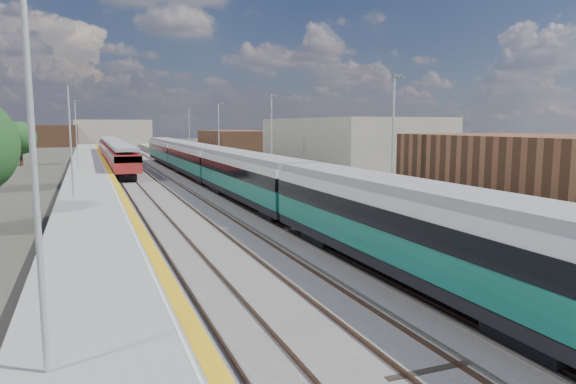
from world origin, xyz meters
TOP-DOWN VIEW (x-y plane):
  - ground at (0.00, 50.00)m, footprint 320.00×320.00m
  - ballast_bed at (-2.25, 52.50)m, footprint 10.50×155.00m
  - tracks at (-1.65, 54.18)m, footprint 8.96×160.00m
  - platform_right at (5.28, 52.49)m, footprint 4.70×155.00m
  - platform_left at (-9.05, 52.49)m, footprint 4.30×155.00m
  - buildings at (-18.12, 138.60)m, footprint 72.00×185.50m
  - green_train at (1.50, 42.36)m, footprint 2.82×78.40m
  - red_train at (-5.50, 76.56)m, footprint 2.66×53.97m
  - tree_c at (-17.79, 78.02)m, footprint 4.56×4.56m
  - tree_d at (21.91, 66.32)m, footprint 4.59×4.59m

SIDE VIEW (x-z plane):
  - ground at x=0.00m, z-range 0.00..0.00m
  - ballast_bed at x=-2.25m, z-range 0.00..0.06m
  - tracks at x=-1.65m, z-range 0.02..0.19m
  - platform_left at x=-9.05m, z-range -3.74..4.78m
  - platform_right at x=5.28m, z-range -3.72..4.80m
  - red_train at x=-5.50m, z-range 0.31..3.66m
  - green_train at x=1.50m, z-range 0.63..3.73m
  - tree_c at x=-17.79m, z-range 0.80..6.98m
  - tree_d at x=21.91m, z-range 0.80..7.03m
  - buildings at x=-18.12m, z-range -9.30..30.70m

